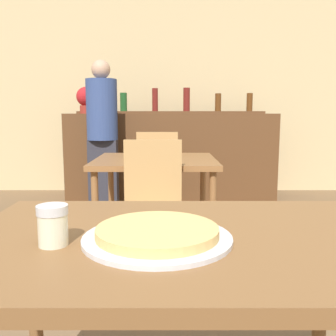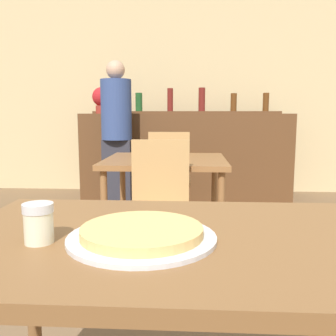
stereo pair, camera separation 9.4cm
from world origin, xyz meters
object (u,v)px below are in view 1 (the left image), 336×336
Objects in this scene: pizza_tray at (156,234)px; cheese_shaker at (52,225)px; chair_far_side_back at (157,173)px; potted_plant at (85,99)px; chair_far_side_front at (151,203)px; person_standing at (101,130)px.

pizza_tray is 3.79× the size of cheese_shaker.
potted_plant is at bearing -51.94° from chair_far_side_back.
cheese_shaker is at bearing -172.52° from pizza_tray.
potted_plant reaches higher than cheese_shaker.
chair_far_side_front is 2.64m from potted_plant.
cheese_shaker is at bearing 86.03° from chair_far_side_back.
chair_far_side_back is 1.66m from potted_plant.
chair_far_side_front is 2.80× the size of potted_plant.
person_standing is (-0.45, 3.28, 0.08)m from cheese_shaker.
chair_far_side_front is 2.39× the size of pizza_tray.
pizza_tray is 0.26m from cheese_shaker.
pizza_tray is at bearing 91.59° from chair_far_side_back.
cheese_shaker is (-0.18, -2.65, 0.30)m from chair_far_side_back.
pizza_tray is (0.07, -2.61, 0.26)m from chair_far_side_back.
potted_plant is (-0.73, 3.81, 0.45)m from cheese_shaker.
person_standing is (-0.70, 3.25, 0.12)m from pizza_tray.
potted_plant is (-0.28, 0.53, 0.37)m from person_standing.
chair_far_side_back is at bearing 91.59° from pizza_tray.
cheese_shaker is 0.06× the size of person_standing.
chair_far_side_back reaches higher than cheese_shaker.
chair_far_side_front and chair_far_side_back have the same top height.
potted_plant is (-0.91, 2.36, 0.75)m from chair_far_side_front.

